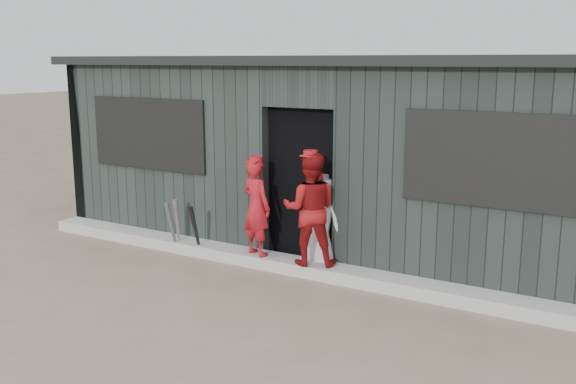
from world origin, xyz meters
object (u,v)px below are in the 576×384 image
Objects in this scene: bat_right at (196,231)px; player_red_right at (310,209)px; player_grey_back at (322,224)px; dugout at (349,152)px; bat_mid at (172,227)px; player_red_left at (256,207)px; bat_left at (177,225)px.

player_red_right reaches higher than bat_right.
player_grey_back is (0.02, 0.27, -0.24)m from player_red_right.
player_grey_back is 1.65m from dugout.
bat_mid is 0.09× the size of dugout.
player_red_left is 0.76m from player_red_right.
bat_right is at bearing 7.52° from bat_mid.
dugout reaches higher than player_red_left.
bat_left is at bearing 21.18° from player_grey_back.
player_grey_back is (1.67, 0.38, 0.23)m from bat_right.
player_red_right is at bearing 98.37° from player_grey_back.
dugout is (0.44, 1.73, 0.52)m from player_red_left.
player_red_left reaches higher than player_grey_back.
player_grey_back reaches higher than bat_right.
player_grey_back is at bearing 9.31° from bat_left.
player_red_left is 0.84m from player_grey_back.
bat_mid is 1.33m from player_red_left.
bat_left is at bearing -21.77° from player_red_right.
player_grey_back is at bearing 12.94° from bat_right.
bat_left is at bearing -133.39° from dugout.
player_grey_back is at bearing -117.16° from player_red_right.
player_red_right is at bearing -79.55° from dugout.
player_red_right reaches higher than player_grey_back.
bat_left is 0.61× the size of player_red_left.
player_red_left is 0.91× the size of player_red_right.
player_red_left is 0.15× the size of dugout.
dugout reaches higher than player_red_right.
player_red_left is (1.25, 0.06, 0.39)m from bat_left.
player_red_right is (2.01, 0.07, 0.46)m from bat_left.
bat_right is 0.99m from player_red_left.
bat_mid is 0.61× the size of player_red_left.
player_red_left is (0.89, 0.11, 0.41)m from bat_right.
dugout is at bearing 47.99° from bat_mid.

